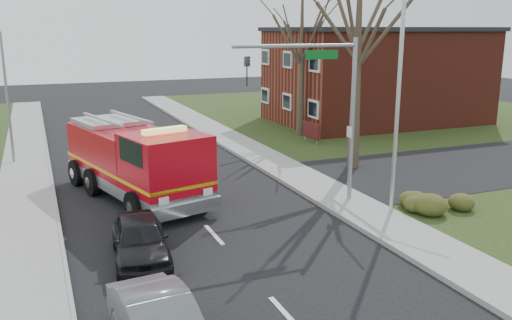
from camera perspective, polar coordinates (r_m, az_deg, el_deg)
name	(u,v)px	position (r m, az deg, el deg)	size (l,w,h in m)	color
ground	(214,235)	(19.47, -4.45, -7.87)	(120.00, 120.00, 0.00)	black
sidewalk_right	(363,211)	(22.01, 11.15, -5.31)	(2.40, 80.00, 0.15)	gray
sidewalk_left	(25,261)	(18.67, -23.14, -9.71)	(2.40, 80.00, 0.15)	gray
brick_building	(376,75)	(43.07, 12.54, 8.70)	(15.40, 10.40, 7.25)	maroon
health_center_sign	(311,131)	(34.36, 5.81, 3.10)	(0.12, 2.00, 1.40)	#491113
hedge_corner	(437,198)	(22.74, 18.53, -3.82)	(2.80, 2.00, 0.90)	#363D16
bare_tree_near	(359,23)	(27.67, 10.76, 14.01)	(6.00, 6.00, 12.00)	#3B2E23
bare_tree_far	(302,39)	(36.24, 4.84, 12.59)	(5.25, 5.25, 10.50)	#3B2E23
traffic_signal_mast	(326,92)	(21.73, 7.34, 7.14)	(5.29, 0.18, 6.80)	gray
streetlight_pole	(397,99)	(21.14, 14.60, 6.21)	(1.48, 0.16, 8.40)	#B7BABF
utility_pole_far	(7,100)	(31.51, -24.71, 5.79)	(0.14, 0.14, 7.00)	gray
fire_engine	(136,162)	(23.71, -12.49, -0.25)	(5.09, 9.04, 3.46)	#AF0815
parked_car_maroon	(140,239)	(17.54, -12.11, -8.15)	(1.66, 4.13, 1.41)	black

